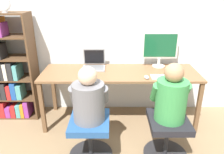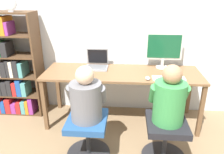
# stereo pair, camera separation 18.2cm
# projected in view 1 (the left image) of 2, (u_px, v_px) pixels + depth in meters

# --- Properties ---
(ground_plane) EXTENTS (14.00, 14.00, 0.00)m
(ground_plane) POSITION_uv_depth(u_px,v_px,m) (121.00, 133.00, 2.91)
(ground_plane) COLOR #846B4C
(wall_back) EXTENTS (10.00, 0.05, 2.60)m
(wall_back) POSITION_uv_depth(u_px,v_px,m) (121.00, 26.00, 3.10)
(wall_back) COLOR silver
(wall_back) RESTS_ON ground_plane
(desk) EXTENTS (2.09, 0.66, 0.75)m
(desk) POSITION_uv_depth(u_px,v_px,m) (121.00, 77.00, 2.96)
(desk) COLOR brown
(desk) RESTS_ON ground_plane
(desktop_monitor) EXTENTS (0.50, 0.18, 0.49)m
(desktop_monitor) POSITION_uv_depth(u_px,v_px,m) (161.00, 48.00, 3.03)
(desktop_monitor) COLOR beige
(desktop_monitor) RESTS_ON desk
(laptop) EXTENTS (0.31, 0.29, 0.26)m
(laptop) POSITION_uv_depth(u_px,v_px,m) (95.00, 64.00, 3.06)
(laptop) COLOR gray
(laptop) RESTS_ON desk
(keyboard) EXTENTS (0.40, 0.13, 0.03)m
(keyboard) POSITION_uv_depth(u_px,v_px,m) (168.00, 77.00, 2.73)
(keyboard) COLOR silver
(keyboard) RESTS_ON desk
(computer_mouse_by_keyboard) EXTENTS (0.06, 0.11, 0.03)m
(computer_mouse_by_keyboard) POSITION_uv_depth(u_px,v_px,m) (148.00, 77.00, 2.72)
(computer_mouse_by_keyboard) COLOR #99999E
(computer_mouse_by_keyboard) RESTS_ON desk
(office_chair_left) EXTENTS (0.50, 0.50, 0.50)m
(office_chair_left) POSITION_uv_depth(u_px,v_px,m) (168.00, 135.00, 2.42)
(office_chair_left) COLOR #262628
(office_chair_left) RESTS_ON ground_plane
(office_chair_right) EXTENTS (0.50, 0.50, 0.50)m
(office_chair_right) POSITION_uv_depth(u_px,v_px,m) (91.00, 135.00, 2.41)
(office_chair_right) COLOR #262628
(office_chair_right) RESTS_ON ground_plane
(person_at_monitor) EXTENTS (0.40, 0.33, 0.63)m
(person_at_monitor) POSITION_uv_depth(u_px,v_px,m) (172.00, 97.00, 2.25)
(person_at_monitor) COLOR #388C47
(person_at_monitor) RESTS_ON office_chair_left
(person_at_laptop) EXTENTS (0.41, 0.33, 0.60)m
(person_at_laptop) POSITION_uv_depth(u_px,v_px,m) (90.00, 98.00, 2.25)
(person_at_laptop) COLOR slate
(person_at_laptop) RESTS_ON office_chair_right
(bookshelf) EXTENTS (0.76, 0.34, 1.51)m
(bookshelf) POSITION_uv_depth(u_px,v_px,m) (5.00, 72.00, 3.08)
(bookshelf) COLOR #513823
(bookshelf) RESTS_ON ground_plane
(desk_clock) EXTENTS (0.17, 0.03, 0.19)m
(desk_clock) POSITION_uv_depth(u_px,v_px,m) (5.00, 4.00, 2.66)
(desk_clock) COLOR #B2B2B7
(desk_clock) RESTS_ON bookshelf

